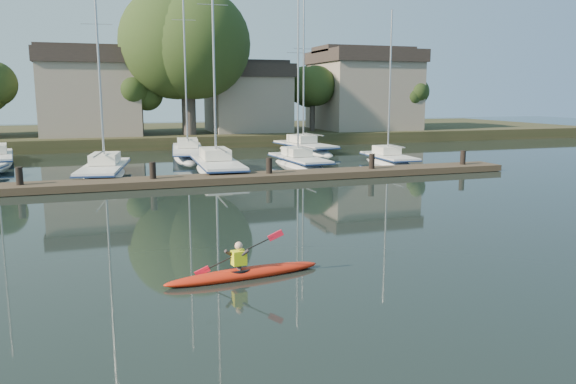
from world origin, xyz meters
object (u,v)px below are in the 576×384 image
object	(u,v)px
sailboat_3	(299,169)
sailboat_6	(188,159)
sailboat_4	(388,166)
dock	(213,179)
kayak	(243,271)
sailboat_7	(305,154)
sailboat_1	(105,179)
sailboat_2	(217,175)

from	to	relation	value
sailboat_3	sailboat_6	xyz separation A→B (m)	(-5.90, 7.64, -0.01)
sailboat_4	sailboat_6	size ratio (longest dim) A/B	0.66
sailboat_6	sailboat_4	bearing A→B (deg)	-27.78
dock	sailboat_4	bearing A→B (deg)	19.92
kayak	sailboat_7	distance (m)	31.07
dock	sailboat_1	world-z (taller)	sailboat_1
kayak	sailboat_4	distance (m)	24.52
kayak	sailboat_3	bearing A→B (deg)	59.92
sailboat_6	sailboat_3	bearing A→B (deg)	-45.23
sailboat_4	sailboat_7	bearing A→B (deg)	109.02
sailboat_1	sailboat_7	distance (m)	17.76
sailboat_4	sailboat_6	distance (m)	14.53
kayak	sailboat_6	bearing A→B (deg)	77.41
dock	sailboat_1	size ratio (longest dim) A/B	2.40
sailboat_1	sailboat_6	xyz separation A→B (m)	(5.89, 8.47, 0.00)
kayak	sailboat_7	size ratio (longest dim) A/B	0.30
dock	sailboat_4	xyz separation A→B (m)	(12.55, 4.55, -0.38)
sailboat_1	sailboat_7	bearing A→B (deg)	40.07
sailboat_2	sailboat_4	size ratio (longest dim) A/B	1.49
sailboat_3	sailboat_1	bearing A→B (deg)	-179.43
sailboat_1	sailboat_3	world-z (taller)	sailboat_1
dock	sailboat_2	world-z (taller)	sailboat_2
dock	sailboat_3	world-z (taller)	sailboat_3
kayak	sailboat_2	bearing A→B (deg)	73.69
dock	kayak	bearing A→B (deg)	-98.13
sailboat_2	sailboat_6	world-z (taller)	sailboat_6
dock	sailboat_4	distance (m)	13.35
sailboat_1	sailboat_7	xyz separation A→B (m)	(15.22, 9.15, -0.01)
sailboat_7	sailboat_1	bearing A→B (deg)	-157.48
sailboat_2	sailboat_7	distance (m)	12.85
sailboat_1	sailboat_7	world-z (taller)	sailboat_1
dock	sailboat_6	world-z (taller)	sailboat_6
sailboat_6	kayak	bearing A→B (deg)	-88.60
dock	sailboat_2	distance (m)	4.41
sailboat_3	sailboat_7	world-z (taller)	sailboat_7
kayak	sailboat_4	size ratio (longest dim) A/B	0.37
sailboat_3	dock	bearing A→B (deg)	-144.87
kayak	dock	size ratio (longest dim) A/B	0.12
kayak	sailboat_3	xyz separation A→B (m)	(8.68, 20.29, -0.34)
sailboat_6	sailboat_7	bearing A→B (deg)	11.24
sailboat_1	sailboat_3	xyz separation A→B (m)	(11.80, 0.83, 0.01)
sailboat_7	sailboat_6	bearing A→B (deg)	175.67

